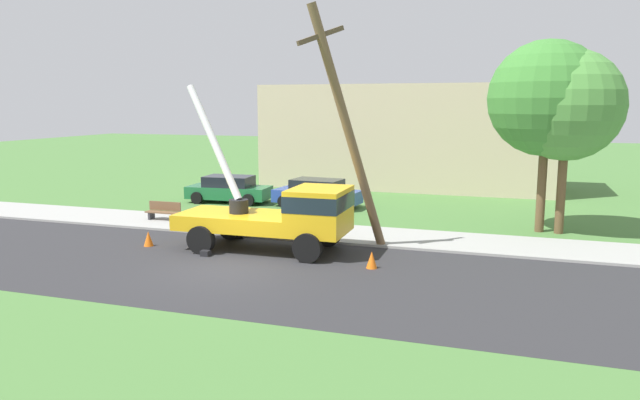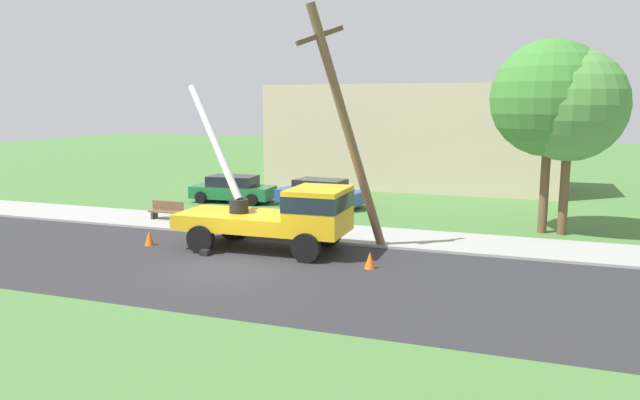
{
  "view_description": "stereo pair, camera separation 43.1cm",
  "coord_description": "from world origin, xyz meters",
  "px_view_note": "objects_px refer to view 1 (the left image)",
  "views": [
    {
      "loc": [
        8.68,
        -16.73,
        5.25
      ],
      "look_at": [
        1.8,
        3.81,
        1.73
      ],
      "focal_mm": 33.42,
      "sensor_mm": 36.0,
      "label": 1
    },
    {
      "loc": [
        9.09,
        -16.59,
        5.25
      ],
      "look_at": [
        1.8,
        3.81,
        1.73
      ],
      "focal_mm": 33.42,
      "sensor_mm": 36.0,
      "label": 2
    }
  ],
  "objects_px": {
    "traffic_cone_behind": "(148,239)",
    "parked_sedan_blue": "(317,193)",
    "leaning_utility_pole": "(348,128)",
    "utility_truck": "(285,213)",
    "traffic_cone_ahead": "(372,260)",
    "roadside_tree_near": "(567,105)",
    "park_bench": "(164,212)",
    "roadside_tree_far": "(547,99)",
    "parked_sedan_green": "(229,189)"
  },
  "relations": [
    {
      "from": "parked_sedan_green",
      "to": "park_bench",
      "type": "relative_size",
      "value": 2.82
    },
    {
      "from": "traffic_cone_behind",
      "to": "parked_sedan_blue",
      "type": "bearing_deg",
      "value": 72.41
    },
    {
      "from": "traffic_cone_behind",
      "to": "parked_sedan_blue",
      "type": "xyz_separation_m",
      "value": [
        3.2,
        10.09,
        0.43
      ]
    },
    {
      "from": "traffic_cone_ahead",
      "to": "parked_sedan_green",
      "type": "bearing_deg",
      "value": 135.29
    },
    {
      "from": "traffic_cone_ahead",
      "to": "park_bench",
      "type": "height_order",
      "value": "park_bench"
    },
    {
      "from": "utility_truck",
      "to": "roadside_tree_far",
      "type": "height_order",
      "value": "roadside_tree_far"
    },
    {
      "from": "traffic_cone_ahead",
      "to": "traffic_cone_behind",
      "type": "relative_size",
      "value": 1.0
    },
    {
      "from": "leaning_utility_pole",
      "to": "traffic_cone_ahead",
      "type": "distance_m",
      "value": 4.74
    },
    {
      "from": "park_bench",
      "to": "leaning_utility_pole",
      "type": "bearing_deg",
      "value": -15.53
    },
    {
      "from": "traffic_cone_behind",
      "to": "park_bench",
      "type": "distance_m",
      "value": 4.63
    },
    {
      "from": "traffic_cone_behind",
      "to": "roadside_tree_far",
      "type": "relative_size",
      "value": 0.07
    },
    {
      "from": "leaning_utility_pole",
      "to": "parked_sedan_blue",
      "type": "relative_size",
      "value": 1.89
    },
    {
      "from": "traffic_cone_ahead",
      "to": "parked_sedan_blue",
      "type": "bearing_deg",
      "value": 117.45
    },
    {
      "from": "traffic_cone_ahead",
      "to": "parked_sedan_green",
      "type": "distance_m",
      "value": 14.55
    },
    {
      "from": "utility_truck",
      "to": "parked_sedan_blue",
      "type": "height_order",
      "value": "utility_truck"
    },
    {
      "from": "utility_truck",
      "to": "parked_sedan_blue",
      "type": "distance_m",
      "value": 9.42
    },
    {
      "from": "traffic_cone_ahead",
      "to": "park_bench",
      "type": "bearing_deg",
      "value": 157.25
    },
    {
      "from": "traffic_cone_behind",
      "to": "roadside_tree_near",
      "type": "relative_size",
      "value": 0.08
    },
    {
      "from": "traffic_cone_behind",
      "to": "utility_truck",
      "type": "bearing_deg",
      "value": 9.88
    },
    {
      "from": "park_bench",
      "to": "roadside_tree_far",
      "type": "distance_m",
      "value": 16.98
    },
    {
      "from": "parked_sedan_green",
      "to": "parked_sedan_blue",
      "type": "distance_m",
      "value": 4.94
    },
    {
      "from": "utility_truck",
      "to": "traffic_cone_behind",
      "type": "bearing_deg",
      "value": -170.12
    },
    {
      "from": "utility_truck",
      "to": "roadside_tree_far",
      "type": "xyz_separation_m",
      "value": [
        8.76,
        6.45,
        4.03
      ]
    },
    {
      "from": "leaning_utility_pole",
      "to": "parked_sedan_green",
      "type": "bearing_deg",
      "value": 137.03
    },
    {
      "from": "traffic_cone_behind",
      "to": "park_bench",
      "type": "relative_size",
      "value": 0.35
    },
    {
      "from": "traffic_cone_ahead",
      "to": "traffic_cone_behind",
      "type": "distance_m",
      "value": 8.6
    },
    {
      "from": "roadside_tree_near",
      "to": "roadside_tree_far",
      "type": "height_order",
      "value": "roadside_tree_far"
    },
    {
      "from": "utility_truck",
      "to": "traffic_cone_behind",
      "type": "height_order",
      "value": "utility_truck"
    },
    {
      "from": "leaning_utility_pole",
      "to": "park_bench",
      "type": "distance_m",
      "value": 10.39
    },
    {
      "from": "leaning_utility_pole",
      "to": "parked_sedan_green",
      "type": "height_order",
      "value": "leaning_utility_pole"
    },
    {
      "from": "utility_truck",
      "to": "roadside_tree_far",
      "type": "bearing_deg",
      "value": 36.36
    },
    {
      "from": "leaning_utility_pole",
      "to": "parked_sedan_blue",
      "type": "xyz_separation_m",
      "value": [
        -4.02,
        8.51,
        -3.69
      ]
    },
    {
      "from": "leaning_utility_pole",
      "to": "utility_truck",
      "type": "bearing_deg",
      "value": -161.9
    },
    {
      "from": "roadside_tree_far",
      "to": "traffic_cone_behind",
      "type": "bearing_deg",
      "value": -152.12
    },
    {
      "from": "roadside_tree_near",
      "to": "parked_sedan_blue",
      "type": "bearing_deg",
      "value": 165.97
    },
    {
      "from": "leaning_utility_pole",
      "to": "traffic_cone_ahead",
      "type": "bearing_deg",
      "value": -53.87
    },
    {
      "from": "traffic_cone_ahead",
      "to": "park_bench",
      "type": "xyz_separation_m",
      "value": [
        -10.65,
        4.46,
        0.18
      ]
    },
    {
      "from": "traffic_cone_ahead",
      "to": "parked_sedan_green",
      "type": "relative_size",
      "value": 0.12
    },
    {
      "from": "utility_truck",
      "to": "parked_sedan_blue",
      "type": "xyz_separation_m",
      "value": [
        -1.92,
        9.2,
        -0.7
      ]
    },
    {
      "from": "parked_sedan_green",
      "to": "park_bench",
      "type": "distance_m",
      "value": 5.78
    },
    {
      "from": "traffic_cone_behind",
      "to": "parked_sedan_blue",
      "type": "relative_size",
      "value": 0.12
    },
    {
      "from": "parked_sedan_green",
      "to": "park_bench",
      "type": "xyz_separation_m",
      "value": [
        -0.31,
        -5.77,
        -0.25
      ]
    },
    {
      "from": "traffic_cone_ahead",
      "to": "leaning_utility_pole",
      "type": "bearing_deg",
      "value": 126.13
    },
    {
      "from": "utility_truck",
      "to": "traffic_cone_ahead",
      "type": "bearing_deg",
      "value": -19.04
    },
    {
      "from": "utility_truck",
      "to": "roadside_tree_near",
      "type": "relative_size",
      "value": 0.92
    },
    {
      "from": "park_bench",
      "to": "traffic_cone_behind",
      "type": "bearing_deg",
      "value": -63.76
    },
    {
      "from": "park_bench",
      "to": "traffic_cone_ahead",
      "type": "bearing_deg",
      "value": -22.75
    },
    {
      "from": "utility_truck",
      "to": "roadside_tree_near",
      "type": "xyz_separation_m",
      "value": [
        9.5,
        6.34,
        3.77
      ]
    },
    {
      "from": "park_bench",
      "to": "roadside_tree_far",
      "type": "height_order",
      "value": "roadside_tree_far"
    },
    {
      "from": "traffic_cone_behind",
      "to": "parked_sedan_green",
      "type": "height_order",
      "value": "parked_sedan_green"
    }
  ]
}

